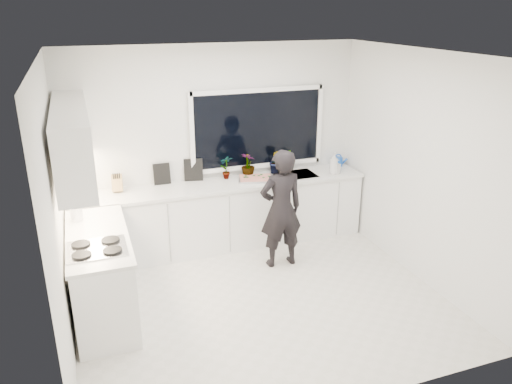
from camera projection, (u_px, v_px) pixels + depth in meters
name	position (u px, v px, depth m)	size (l,w,h in m)	color
floor	(260.00, 300.00, 5.69)	(4.00, 3.50, 0.02)	beige
wall_back	(216.00, 146.00, 6.76)	(4.00, 0.02, 2.70)	white
wall_left	(55.00, 213.00, 4.58)	(0.02, 3.50, 2.70)	white
wall_right	(421.00, 168.00, 5.85)	(0.02, 3.50, 2.70)	white
ceiling	(261.00, 53.00, 4.74)	(4.00, 3.50, 0.02)	white
window	(258.00, 129.00, 6.85)	(1.80, 0.02, 1.00)	black
base_cabinets_back	(223.00, 216.00, 6.81)	(3.92, 0.58, 0.88)	white
base_cabinets_left	(102.00, 275.00, 5.31)	(0.58, 1.60, 0.88)	white
countertop_back	(223.00, 185.00, 6.64)	(3.94, 0.62, 0.04)	silver
countertop_left	(97.00, 236.00, 5.15)	(0.62, 1.60, 0.04)	silver
upper_cabinets	(72.00, 140.00, 5.09)	(0.34, 2.10, 0.70)	white
sink	(295.00, 178.00, 6.99)	(0.58, 0.42, 0.14)	silver
faucet	(289.00, 163.00, 7.11)	(0.03, 0.03, 0.22)	silver
stovetop	(97.00, 248.00, 4.82)	(0.56, 0.48, 0.03)	black
person	(281.00, 209.00, 6.20)	(0.56, 0.37, 1.53)	black
pizza_tray	(256.00, 179.00, 6.75)	(0.47, 0.35, 0.03)	silver
pizza	(256.00, 178.00, 6.75)	(0.43, 0.31, 0.01)	#B63118
watering_can	(338.00, 162.00, 7.33)	(0.14, 0.14, 0.13)	blue
paper_towel_roll	(75.00, 188.00, 6.10)	(0.11, 0.11, 0.26)	white
knife_block	(117.00, 183.00, 6.30)	(0.13, 0.10, 0.22)	#976F46
utensil_crock	(77.00, 214.00, 5.45)	(0.13, 0.13, 0.16)	#B6B6BB
picture_frame_large	(162.00, 174.00, 6.56)	(0.22, 0.02, 0.28)	black
picture_frame_small	(193.00, 170.00, 6.69)	(0.25, 0.02, 0.30)	black
herb_plants	(265.00, 163.00, 6.94)	(1.09, 0.31, 0.34)	#26662D
soap_bottles	(335.00, 164.00, 6.96)	(0.19, 0.16, 0.31)	#D8BF66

